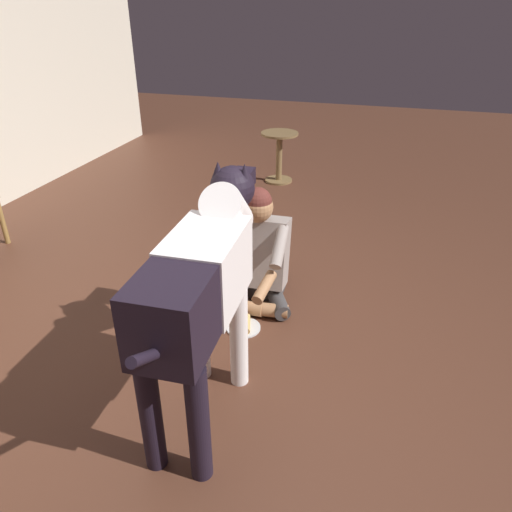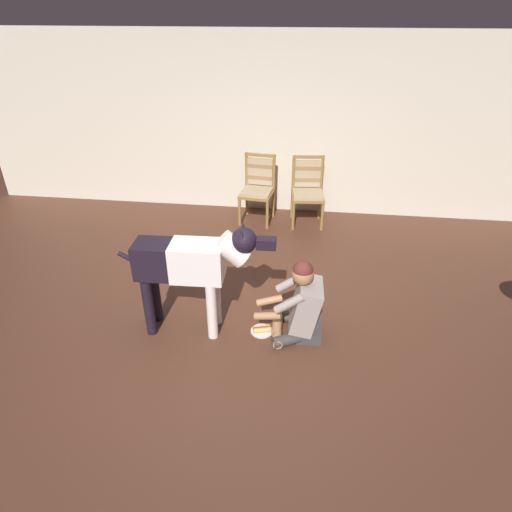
# 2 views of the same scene
# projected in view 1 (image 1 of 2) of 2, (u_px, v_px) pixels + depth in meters

# --- Properties ---
(ground_plane) EXTENTS (15.69, 15.69, 0.00)m
(ground_plane) POSITION_uv_depth(u_px,v_px,m) (205.00, 345.00, 3.04)
(ground_plane) COLOR #502E1F
(person_sitting_on_floor) EXTENTS (0.67, 0.58, 0.84)m
(person_sitting_on_floor) POSITION_uv_depth(u_px,v_px,m) (257.00, 256.00, 3.34)
(person_sitting_on_floor) COLOR #3D3B3B
(person_sitting_on_floor) RESTS_ON ground
(large_dog) EXTENTS (1.50, 0.35, 1.18)m
(large_dog) POSITION_uv_depth(u_px,v_px,m) (203.00, 280.00, 2.26)
(large_dog) COLOR white
(large_dog) RESTS_ON ground
(hot_dog_on_plate) EXTENTS (0.23, 0.23, 0.06)m
(hot_dog_on_plate) POSITION_uv_depth(u_px,v_px,m) (243.00, 325.00, 3.17)
(hot_dog_on_plate) COLOR silver
(hot_dog_on_plate) RESTS_ON ground
(round_side_table) EXTENTS (0.42, 0.42, 0.57)m
(round_side_table) POSITION_uv_depth(u_px,v_px,m) (279.00, 153.00, 5.54)
(round_side_table) COLOR brown
(round_side_table) RESTS_ON ground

